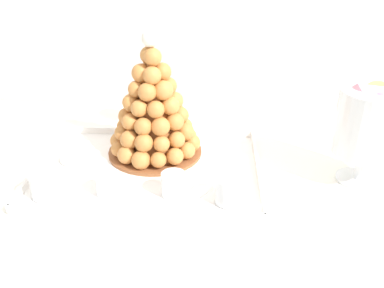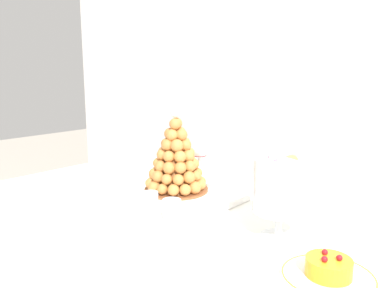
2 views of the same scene
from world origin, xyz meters
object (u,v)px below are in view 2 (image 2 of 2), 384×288
Objects in this scene: dessert_cup_mid_left at (123,192)px; fruit_tart_plate at (328,272)px; serving_tray at (160,196)px; creme_brulee_ramekin at (135,180)px; croquembouche at (176,159)px; dessert_cup_mid_right at (172,210)px; dessert_cup_left at (97,184)px; macaron_goblet at (280,186)px; dessert_cup_centre at (150,200)px; wine_glass at (199,149)px.

fruit_tart_plate reaches higher than dessert_cup_mid_left.
serving_tray is 6.21× the size of creme_brulee_ramekin.
dessert_cup_mid_right is at bearing -48.19° from croquembouche.
serving_tray is 8.48× the size of dessert_cup_left.
croquembouche is at bearing 86.23° from serving_tray.
serving_tray is 0.19m from creme_brulee_ramekin.
macaron_goblet is (0.68, -0.05, 0.13)m from creme_brulee_ramekin.
dessert_cup_centre is at bearing -70.69° from croquembouche.
dessert_cup_left is at bearing 179.81° from fruit_tart_plate.
dessert_cup_centre is 0.22× the size of macaron_goblet.
dessert_cup_left is at bearing -174.92° from dessert_cup_mid_left.
macaron_goblet is at bearing 20.76° from dessert_cup_mid_right.
creme_brulee_ramekin is at bearing 168.86° from serving_tray.
dessert_cup_centre is 0.12m from dessert_cup_mid_right.
croquembouche is 0.22m from creme_brulee_ramekin.
wine_glass reaches higher than dessert_cup_mid_right.
dessert_cup_centre is at bearing -167.01° from macaron_goblet.
creme_brulee_ramekin is 0.89m from fruit_tart_plate.
dessert_cup_mid_right is at bearing -23.54° from creme_brulee_ramekin.
macaron_goblet is (0.49, -0.01, 0.14)m from serving_tray.
dessert_cup_centre is 0.62× the size of creme_brulee_ramekin.
dessert_cup_left is at bearing -96.70° from creme_brulee_ramekin.
croquembouche is 3.65× the size of creme_brulee_ramekin.
dessert_cup_mid_right is 0.69× the size of creme_brulee_ramekin.
croquembouche reaches higher than dessert_cup_mid_left.
croquembouche reaches higher than wine_glass.
dessert_cup_left is (-0.21, -0.20, -0.09)m from croquembouche.
dessert_cup_mid_left is 1.00× the size of dessert_cup_centre.
serving_tray is 2.51× the size of fruit_tart_plate.
croquembouche is 1.72× the size of wine_glass.
fruit_tart_plate is (0.89, -0.00, -0.02)m from dessert_cup_left.
serving_tray is 9.97× the size of dessert_cup_centre.
wine_glass is at bearing 120.28° from dessert_cup_mid_right.
croquembouche is (0.01, 0.08, 0.12)m from serving_tray.
wine_glass is (0.18, 0.37, 0.10)m from dessert_cup_left.
dessert_cup_centre is 0.62m from fruit_tart_plate.
creme_brulee_ramekin is 0.69m from macaron_goblet.
fruit_tart_plate is 1.16× the size of wine_glass.
wine_glass is (0.16, 0.21, 0.11)m from creme_brulee_ramekin.
dessert_cup_left is at bearing -170.74° from macaron_goblet.
fruit_tart_plate is (0.68, -0.21, -0.11)m from croquembouche.
dessert_cup_mid_left is at bearing 177.02° from dessert_cup_mid_right.
macaron_goblet is 0.58m from wine_glass.
dessert_cup_left reaches higher than creme_brulee_ramekin.
dessert_cup_centre is 0.45m from macaron_goblet.
dessert_cup_mid_left is at bearing -52.19° from creme_brulee_ramekin.
creme_brulee_ramekin is (-0.37, 0.16, -0.01)m from dessert_cup_mid_right.
dessert_cup_centre reaches higher than dessert_cup_mid_left.
macaron_goblet reaches higher than wine_glass.
dessert_cup_mid_left is at bearing 178.87° from fruit_tart_plate.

